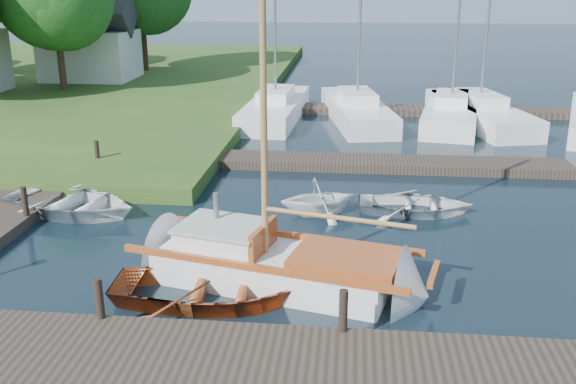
# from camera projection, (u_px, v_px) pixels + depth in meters

# --- Properties ---
(ground) EXTENTS (160.00, 160.00, 0.00)m
(ground) POSITION_uv_depth(u_px,v_px,m) (288.00, 236.00, 16.49)
(ground) COLOR black
(ground) RESTS_ON ground
(near_dock) EXTENTS (18.00, 2.20, 0.30)m
(near_dock) POSITION_uv_depth(u_px,v_px,m) (252.00, 364.00, 10.79)
(near_dock) COLOR #31251E
(near_dock) RESTS_ON ground
(left_dock) EXTENTS (2.20, 18.00, 0.30)m
(left_dock) POSITION_uv_depth(u_px,v_px,m) (28.00, 195.00, 19.09)
(left_dock) COLOR #31251E
(left_dock) RESTS_ON ground
(far_dock) EXTENTS (14.00, 1.60, 0.30)m
(far_dock) POSITION_uv_depth(u_px,v_px,m) (364.00, 163.00, 22.37)
(far_dock) COLOR #31251E
(far_dock) RESTS_ON ground
(pontoon) EXTENTS (30.00, 1.60, 0.30)m
(pontoon) POSITION_uv_depth(u_px,v_px,m) (530.00, 113.00, 30.56)
(pontoon) COLOR #31251E
(pontoon) RESTS_ON ground
(mooring_post_1) EXTENTS (0.16, 0.16, 0.80)m
(mooring_post_1) POSITION_uv_depth(u_px,v_px,m) (99.00, 298.00, 11.84)
(mooring_post_1) COLOR black
(mooring_post_1) RESTS_ON near_dock
(mooring_post_2) EXTENTS (0.16, 0.16, 0.80)m
(mooring_post_2) POSITION_uv_depth(u_px,v_px,m) (343.00, 311.00, 11.41)
(mooring_post_2) COLOR black
(mooring_post_2) RESTS_ON near_dock
(mooring_post_4) EXTENTS (0.16, 0.16, 0.80)m
(mooring_post_4) POSITION_uv_depth(u_px,v_px,m) (25.00, 201.00, 16.94)
(mooring_post_4) COLOR black
(mooring_post_4) RESTS_ON left_dock
(mooring_post_5) EXTENTS (0.16, 0.16, 0.80)m
(mooring_post_5) POSITION_uv_depth(u_px,v_px,m) (97.00, 152.00, 21.65)
(mooring_post_5) COLOR black
(mooring_post_5) RESTS_ON left_dock
(sailboat) EXTENTS (7.41, 3.64, 9.83)m
(sailboat) POSITION_uv_depth(u_px,v_px,m) (281.00, 268.00, 13.88)
(sailboat) COLOR white
(sailboat) RESTS_ON ground
(dinghy) EXTENTS (4.16, 3.05, 0.84)m
(dinghy) POSITION_uv_depth(u_px,v_px,m) (211.00, 282.00, 13.07)
(dinghy) COLOR maroon
(dinghy) RESTS_ON ground
(tender_a) EXTENTS (4.59, 3.77, 0.83)m
(tender_a) POSITION_uv_depth(u_px,v_px,m) (70.00, 199.00, 17.95)
(tender_a) COLOR white
(tender_a) RESTS_ON ground
(tender_b) EXTENTS (2.73, 2.55, 1.16)m
(tender_b) POSITION_uv_depth(u_px,v_px,m) (319.00, 195.00, 17.83)
(tender_b) COLOR white
(tender_b) RESTS_ON ground
(tender_c) EXTENTS (3.22, 2.33, 0.66)m
(tender_c) POSITION_uv_depth(u_px,v_px,m) (415.00, 201.00, 18.04)
(tender_c) COLOR white
(tender_c) RESTS_ON ground
(marina_boat_0) EXTENTS (2.59, 8.27, 11.06)m
(marina_boat_0) POSITION_uv_depth(u_px,v_px,m) (276.00, 107.00, 29.87)
(marina_boat_0) COLOR white
(marina_boat_0) RESTS_ON ground
(marina_boat_1) EXTENTS (3.66, 8.36, 9.68)m
(marina_boat_1) POSITION_uv_depth(u_px,v_px,m) (357.00, 109.00, 29.43)
(marina_boat_1) COLOR white
(marina_boat_1) RESTS_ON ground
(marina_boat_2) EXTENTS (3.48, 7.78, 12.15)m
(marina_boat_2) POSITION_uv_depth(u_px,v_px,m) (451.00, 111.00, 28.82)
(marina_boat_2) COLOR white
(marina_boat_2) RESTS_ON ground
(marina_boat_3) EXTENTS (4.05, 8.55, 12.58)m
(marina_boat_3) POSITION_uv_depth(u_px,v_px,m) (479.00, 110.00, 28.96)
(marina_boat_3) COLOR white
(marina_boat_3) RESTS_ON ground
(house_c) EXTENTS (5.25, 4.00, 5.28)m
(house_c) POSITION_uv_depth(u_px,v_px,m) (90.00, 43.00, 37.74)
(house_c) COLOR silver
(house_c) RESTS_ON shore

